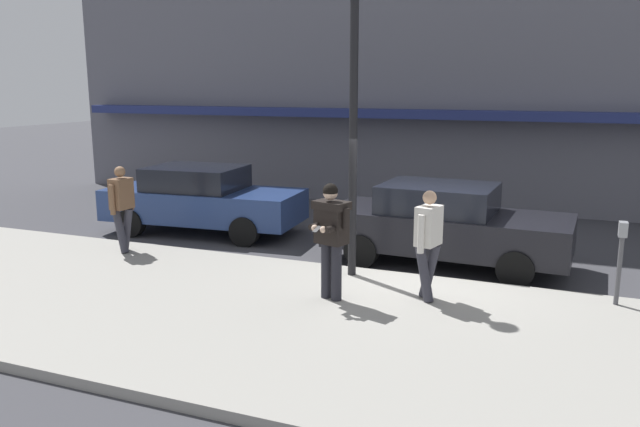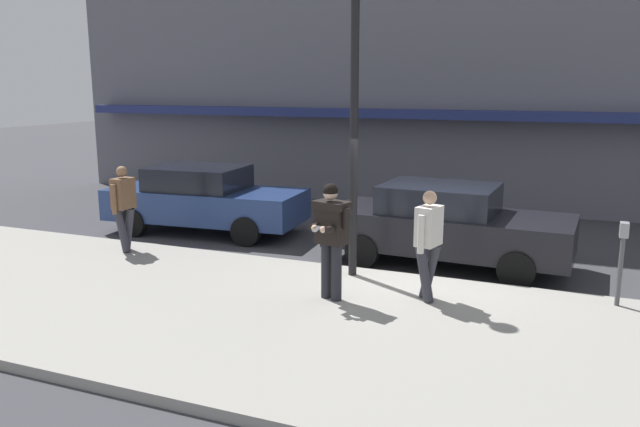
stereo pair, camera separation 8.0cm
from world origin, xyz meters
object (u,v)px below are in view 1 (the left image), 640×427
at_px(parked_sedan_near, 202,199).
at_px(parking_meter, 621,251).
at_px(pedestrian_dark_coat, 122,203).
at_px(pedestrian_in_light_coat, 428,238).
at_px(street_lamp_post, 354,99).
at_px(man_texting_on_phone, 331,229).
at_px(parked_sedan_mid, 445,224).

height_order(parked_sedan_near, parking_meter, parked_sedan_near).
distance_m(pedestrian_dark_coat, parking_meter, 8.86).
relative_size(pedestrian_in_light_coat, street_lamp_post, 0.35).
bearing_deg(pedestrian_in_light_coat, parking_meter, 17.09).
relative_size(parked_sedan_near, pedestrian_in_light_coat, 2.72).
relative_size(man_texting_on_phone, pedestrian_in_light_coat, 1.06).
relative_size(man_texting_on_phone, parking_meter, 1.42).
height_order(parked_sedan_near, pedestrian_dark_coat, pedestrian_dark_coat).
bearing_deg(parked_sedan_mid, pedestrian_dark_coat, -162.11).
bearing_deg(pedestrian_in_light_coat, parked_sedan_near, 152.87).
bearing_deg(parked_sedan_mid, pedestrian_in_light_coat, -85.22).
bearing_deg(street_lamp_post, pedestrian_in_light_coat, -27.83).
bearing_deg(pedestrian_dark_coat, man_texting_on_phone, -12.84).
xyz_separation_m(parked_sedan_near, street_lamp_post, (4.42, -2.24, 2.35)).
relative_size(pedestrian_in_light_coat, parking_meter, 1.34).
xyz_separation_m(man_texting_on_phone, parking_meter, (4.07, 1.36, -0.28)).
bearing_deg(pedestrian_in_light_coat, street_lamp_post, 152.17).
relative_size(parked_sedan_near, parking_meter, 3.64).
distance_m(parked_sedan_near, street_lamp_post, 5.49).
height_order(street_lamp_post, parking_meter, street_lamp_post).
bearing_deg(pedestrian_in_light_coat, parked_sedan_mid, 94.78).
bearing_deg(man_texting_on_phone, pedestrian_in_light_coat, 21.04).
relative_size(parked_sedan_near, street_lamp_post, 0.95).
bearing_deg(man_texting_on_phone, parked_sedan_mid, 68.88).
height_order(parked_sedan_near, pedestrian_in_light_coat, pedestrian_in_light_coat).
distance_m(parked_sedan_near, man_texting_on_phone, 5.77).
bearing_deg(pedestrian_dark_coat, pedestrian_in_light_coat, -5.23).
distance_m(street_lamp_post, parking_meter, 4.71).
xyz_separation_m(pedestrian_dark_coat, parking_meter, (8.85, 0.27, -0.14)).
bearing_deg(street_lamp_post, parking_meter, 0.69).
bearing_deg(parking_meter, parked_sedan_mid, 150.38).
bearing_deg(parking_meter, pedestrian_in_light_coat, -162.91).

